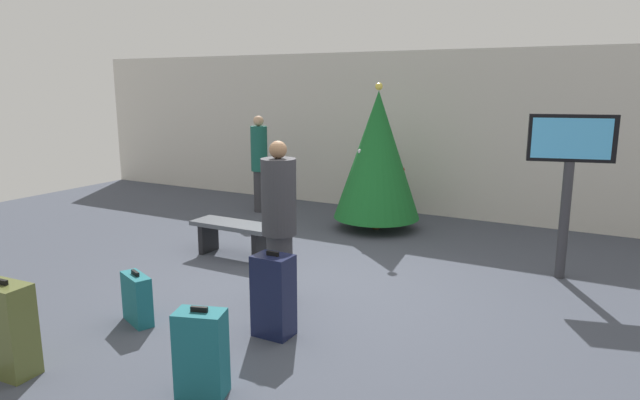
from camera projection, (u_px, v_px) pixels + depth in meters
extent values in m
plane|color=#424754|center=(308.00, 293.00, 6.40)|extent=(16.00, 16.00, 0.00)
cube|color=beige|center=(434.00, 134.00, 10.02)|extent=(16.00, 0.20, 2.94)
cylinder|color=#4C3319|center=(376.00, 223.00, 9.23)|extent=(0.12, 0.12, 0.20)
cone|color=#196628|center=(378.00, 155.00, 9.00)|extent=(1.41, 1.41, 2.06)
sphere|color=#F2D84C|center=(379.00, 86.00, 8.77)|extent=(0.12, 0.12, 0.12)
sphere|color=yellow|center=(355.00, 165.00, 9.23)|extent=(0.08, 0.08, 0.08)
sphere|color=red|center=(402.00, 170.00, 9.07)|extent=(0.08, 0.08, 0.08)
sphere|color=silver|center=(360.00, 151.00, 8.88)|extent=(0.08, 0.08, 0.08)
cylinder|color=#333338|center=(564.00, 221.00, 6.77)|extent=(0.12, 0.12, 1.45)
cube|color=black|center=(572.00, 138.00, 6.57)|extent=(0.97, 0.33, 0.56)
cube|color=#4CB2F2|center=(571.00, 138.00, 6.53)|extent=(0.86, 0.24, 0.48)
cube|color=#4C5159|center=(234.00, 225.00, 7.68)|extent=(1.22, 0.44, 0.06)
cube|color=black|center=(208.00, 237.00, 7.94)|extent=(0.08, 0.35, 0.42)
cube|color=black|center=(261.00, 246.00, 7.51)|extent=(0.08, 0.35, 0.42)
cylinder|color=#333338|center=(280.00, 268.00, 6.08)|extent=(0.28, 0.28, 0.77)
cylinder|color=#333338|center=(279.00, 197.00, 5.92)|extent=(0.48, 0.48, 0.82)
sphere|color=#8C6647|center=(278.00, 150.00, 5.81)|extent=(0.19, 0.19, 0.19)
cylinder|color=#333338|center=(260.00, 191.00, 10.43)|extent=(0.23, 0.23, 0.77)
cylinder|color=#19594C|center=(259.00, 149.00, 10.26)|extent=(0.39, 0.39, 0.83)
sphere|color=tan|center=(258.00, 121.00, 10.16)|extent=(0.19, 0.19, 0.19)
cube|color=#19606B|center=(137.00, 299.00, 5.56)|extent=(0.45, 0.31, 0.50)
cube|color=black|center=(135.00, 273.00, 5.50)|extent=(0.15, 0.08, 0.04)
cube|color=#59602D|center=(5.00, 329.00, 4.55)|extent=(0.51, 0.29, 0.78)
cube|color=#19606B|center=(201.00, 354.00, 4.24)|extent=(0.43, 0.34, 0.68)
cube|color=black|center=(199.00, 309.00, 4.17)|extent=(0.13, 0.07, 0.04)
cube|color=#141938|center=(274.00, 296.00, 5.25)|extent=(0.36, 0.27, 0.79)
cube|color=black|center=(273.00, 253.00, 5.17)|extent=(0.13, 0.03, 0.04)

